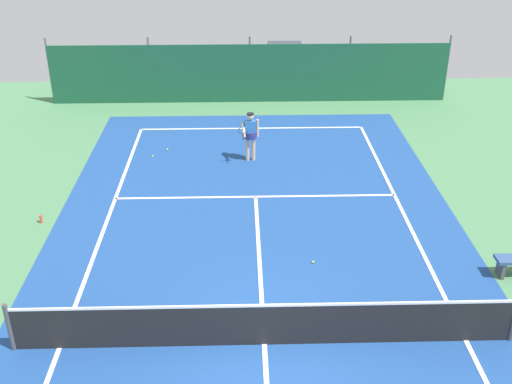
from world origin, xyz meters
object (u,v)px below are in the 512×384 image
object	(u,v)px
parked_car	(285,64)
tennis_player	(250,133)
water_bottle	(41,219)
tennis_net	(264,324)
tennis_ball_near_player	(313,262)
tennis_ball_midcourt	(153,156)
tennis_ball_by_sideline	(167,149)

from	to	relation	value
parked_car	tennis_player	bearing A→B (deg)	-101.52
tennis_player	water_bottle	size ratio (longest dim) A/B	6.83
parked_car	tennis_net	bearing A→B (deg)	-95.34
tennis_ball_near_player	tennis_ball_midcourt	size ratio (longest dim) A/B	1.00
tennis_net	tennis_player	xyz separation A→B (m)	(-0.10, 9.04, 0.45)
tennis_ball_midcourt	tennis_ball_near_player	bearing A→B (deg)	-54.17
tennis_net	water_bottle	distance (m)	7.76
tennis_ball_near_player	water_bottle	size ratio (longest dim) A/B	0.28
tennis_ball_near_player	parked_car	xyz separation A→B (m)	(0.33, 14.68, 0.81)
tennis_net	parked_car	size ratio (longest dim) A/B	2.41
tennis_ball_midcourt	parked_car	distance (m)	9.63
tennis_net	tennis_ball_midcourt	size ratio (longest dim) A/B	153.33
tennis_ball_near_player	tennis_ball_midcourt	distance (m)	8.01
tennis_ball_midcourt	water_bottle	distance (m)	4.99
tennis_player	parked_car	size ratio (longest dim) A/B	0.39
tennis_ball_near_player	water_bottle	bearing A→B (deg)	163.15
water_bottle	tennis_net	bearing A→B (deg)	-40.75
tennis_ball_by_sideline	water_bottle	size ratio (longest dim) A/B	0.28
tennis_ball_by_sideline	tennis_ball_near_player	bearing A→B (deg)	-58.95
tennis_player	tennis_ball_by_sideline	world-z (taller)	tennis_player
water_bottle	tennis_ball_near_player	bearing A→B (deg)	-16.85
tennis_net	water_bottle	bearing A→B (deg)	139.25
tennis_player	water_bottle	world-z (taller)	tennis_player
tennis_player	tennis_ball_by_sideline	bearing A→B (deg)	-22.69
tennis_ball_by_sideline	parked_car	bearing A→B (deg)	58.98
tennis_ball_by_sideline	water_bottle	distance (m)	5.70
tennis_ball_near_player	tennis_ball_midcourt	bearing A→B (deg)	125.83
tennis_net	tennis_player	distance (m)	9.05
water_bottle	tennis_player	bearing A→B (deg)	34.55
tennis_player	parked_car	bearing A→B (deg)	-106.36
water_bottle	tennis_ball_by_sideline	bearing A→B (deg)	59.08
tennis_net	tennis_player	world-z (taller)	tennis_player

